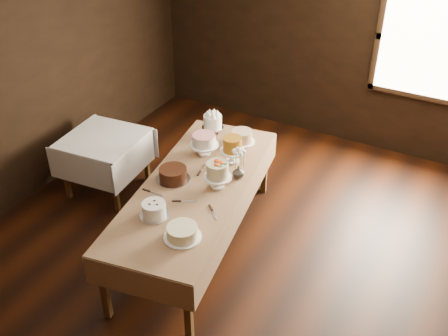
# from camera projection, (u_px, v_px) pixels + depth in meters

# --- Properties ---
(floor) EXTENTS (5.00, 6.00, 0.01)m
(floor) POSITION_uv_depth(u_px,v_px,m) (215.00, 251.00, 5.63)
(floor) COLOR black
(floor) RESTS_ON ground
(wall_back) EXTENTS (5.00, 0.02, 2.80)m
(wall_back) POSITION_uv_depth(u_px,v_px,m) (325.00, 41.00, 7.05)
(wall_back) COLOR black
(wall_back) RESTS_ON ground
(wall_left) EXTENTS (0.02, 6.00, 2.80)m
(wall_left) POSITION_uv_depth(u_px,v_px,m) (21.00, 84.00, 5.88)
(wall_left) COLOR black
(wall_left) RESTS_ON ground
(window) EXTENTS (1.10, 0.05, 1.30)m
(window) POSITION_uv_depth(u_px,v_px,m) (427.00, 44.00, 6.37)
(window) COLOR #FFEABF
(window) RESTS_ON wall_back
(display_table) EXTENTS (1.42, 2.71, 0.80)m
(display_table) POSITION_uv_depth(u_px,v_px,m) (195.00, 189.00, 5.31)
(display_table) COLOR #422811
(display_table) RESTS_ON ground
(side_table) EXTENTS (0.96, 0.96, 0.74)m
(side_table) POSITION_uv_depth(u_px,v_px,m) (104.00, 144.00, 6.23)
(side_table) COLOR #422811
(side_table) RESTS_ON ground
(cake_meringue) EXTENTS (0.29, 0.29, 0.27)m
(cake_meringue) POSITION_uv_depth(u_px,v_px,m) (213.00, 126.00, 6.05)
(cake_meringue) COLOR silver
(cake_meringue) RESTS_ON display_table
(cake_speckled) EXTENTS (0.30, 0.30, 0.14)m
(cake_speckled) POSITION_uv_depth(u_px,v_px,m) (242.00, 137.00, 5.95)
(cake_speckled) COLOR white
(cake_speckled) RESTS_ON display_table
(cake_lattice) EXTENTS (0.35, 0.35, 0.24)m
(cake_lattice) POSITION_uv_depth(u_px,v_px,m) (204.00, 145.00, 5.71)
(cake_lattice) COLOR white
(cake_lattice) RESTS_ON display_table
(cake_caramel) EXTENTS (0.27, 0.27, 0.31)m
(cake_caramel) POSITION_uv_depth(u_px,v_px,m) (232.00, 151.00, 5.57)
(cake_caramel) COLOR white
(cake_caramel) RESTS_ON display_table
(cake_chocolate) EXTENTS (0.40, 0.40, 0.13)m
(cake_chocolate) POSITION_uv_depth(u_px,v_px,m) (173.00, 174.00, 5.31)
(cake_chocolate) COLOR silver
(cake_chocolate) RESTS_ON display_table
(cake_flowers) EXTENTS (0.31, 0.31, 0.29)m
(cake_flowers) POSITION_uv_depth(u_px,v_px,m) (218.00, 176.00, 5.18)
(cake_flowers) COLOR white
(cake_flowers) RESTS_ON display_table
(cake_swirl) EXTENTS (0.28, 0.28, 0.14)m
(cake_swirl) POSITION_uv_depth(u_px,v_px,m) (154.00, 210.00, 4.82)
(cake_swirl) COLOR silver
(cake_swirl) RESTS_ON display_table
(cake_cream) EXTENTS (0.35, 0.35, 0.12)m
(cake_cream) POSITION_uv_depth(u_px,v_px,m) (182.00, 233.00, 4.57)
(cake_cream) COLOR white
(cake_cream) RESTS_ON display_table
(cake_server_a) EXTENTS (0.22, 0.14, 0.01)m
(cake_server_a) POSITION_uv_depth(u_px,v_px,m) (189.00, 201.00, 5.03)
(cake_server_a) COLOR silver
(cake_server_a) RESTS_ON display_table
(cake_server_b) EXTENTS (0.20, 0.18, 0.01)m
(cake_server_b) POSITION_uv_depth(u_px,v_px,m) (215.00, 215.00, 4.86)
(cake_server_b) COLOR silver
(cake_server_b) RESTS_ON display_table
(cake_server_c) EXTENTS (0.07, 0.24, 0.01)m
(cake_server_c) POSITION_uv_depth(u_px,v_px,m) (203.00, 167.00, 5.53)
(cake_server_c) COLOR silver
(cake_server_c) RESTS_ON display_table
(cake_server_d) EXTENTS (0.08, 0.24, 0.01)m
(cake_server_d) POSITION_uv_depth(u_px,v_px,m) (232.00, 175.00, 5.41)
(cake_server_d) COLOR silver
(cake_server_d) RESTS_ON display_table
(cake_server_e) EXTENTS (0.24, 0.03, 0.01)m
(cake_server_e) POSITION_uv_depth(u_px,v_px,m) (156.00, 194.00, 5.14)
(cake_server_e) COLOR silver
(cake_server_e) RESTS_ON display_table
(flower_vase) EXTENTS (0.18, 0.18, 0.13)m
(flower_vase) POSITION_uv_depth(u_px,v_px,m) (238.00, 172.00, 5.35)
(flower_vase) COLOR #2D2823
(flower_vase) RESTS_ON display_table
(flower_bouquet) EXTENTS (0.14, 0.14, 0.20)m
(flower_bouquet) POSITION_uv_depth(u_px,v_px,m) (239.00, 157.00, 5.25)
(flower_bouquet) COLOR white
(flower_bouquet) RESTS_ON flower_vase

